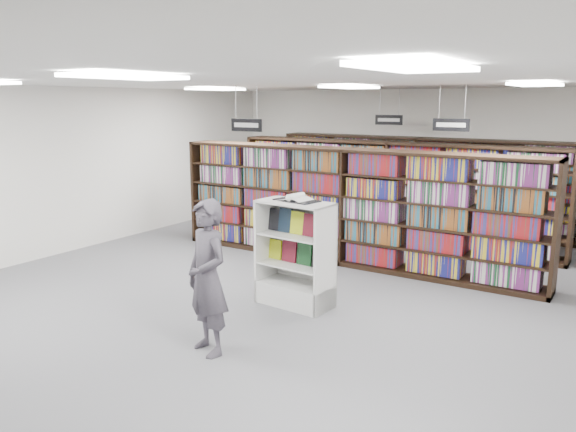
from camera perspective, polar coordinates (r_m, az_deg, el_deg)
The scene contains 18 objects.
floor at distance 8.78m, azimuth -0.01°, elevation -7.83°, with size 12.00×12.00×0.00m, color #595A5F.
ceiling at distance 8.29m, azimuth -0.01°, elevation 13.53°, with size 10.00×12.00×0.10m, color silver.
wall_back at distance 13.79m, azimuth 13.60°, elevation 5.76°, with size 10.00×0.10×3.20m, color white.
wall_left at distance 11.83m, azimuth -20.95°, elevation 4.41°, with size 0.10×12.00×3.20m, color white.
bookshelf_row_near at distance 10.20m, azimuth 6.05°, elevation 0.96°, with size 7.00×0.60×2.10m.
bookshelf_row_mid at distance 12.00m, azimuth 10.33°, elevation 2.43°, with size 7.00×0.60×2.10m.
bookshelf_row_far at distance 13.57m, azimuth 13.07°, elevation 3.36°, with size 7.00×0.60×2.10m.
aisle_sign_left at distance 9.97m, azimuth -4.25°, elevation 9.32°, with size 0.65×0.02×0.80m.
aisle_sign_right at distance 10.42m, azimuth 16.24°, elevation 8.99°, with size 0.65×0.02×0.80m.
aisle_sign_center at distance 12.97m, azimuth 10.21°, elevation 9.68°, with size 0.65×0.02×0.80m.
troffer_front_center at distance 5.98m, azimuth -16.11°, elevation 13.47°, with size 0.60×1.20×0.04m, color white.
troffer_front_right at distance 4.25m, azimuth 12.87°, elevation 14.59°, with size 0.60×1.20×0.04m, color white.
troffer_back_left at distance 11.68m, azimuth -7.34°, elevation 12.67°, with size 0.60×1.20×0.04m, color white.
troffer_back_center at distance 10.03m, azimuth 6.31°, elevation 12.89°, with size 0.60×1.20×0.04m, color white.
troffer_back_right at distance 9.10m, azimuth 23.89°, elevation 12.14°, with size 0.60×1.20×0.04m, color white.
endcap_display at distance 8.18m, azimuth 0.86°, elevation -5.58°, with size 1.13×0.63×1.53m.
open_book at distance 7.98m, azimuth 0.85°, elevation 1.78°, with size 0.67×0.46×0.13m.
shopper at distance 6.59m, azimuth -8.19°, elevation -6.22°, with size 0.67×0.44×1.83m, color #47424B.
Camera 1 is at (4.45, -6.98, 2.91)m, focal length 35.00 mm.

